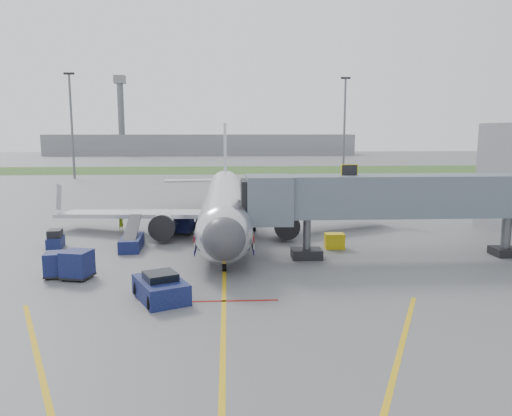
{
  "coord_description": "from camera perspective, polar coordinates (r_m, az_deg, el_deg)",
  "views": [
    {
      "loc": [
        0.26,
        -30.34,
        9.23
      ],
      "look_at": [
        2.5,
        8.74,
        3.2
      ],
      "focal_mm": 35.0,
      "sensor_mm": 36.0,
      "label": 1
    }
  ],
  "objects": [
    {
      "name": "ground",
      "position": [
        31.72,
        -3.64,
        -8.18
      ],
      "size": [
        400.0,
        400.0,
        0.0
      ],
      "primitive_type": "plane",
      "color": "#565659",
      "rests_on": "ground"
    },
    {
      "name": "grass_strip",
      "position": [
        120.69,
        -3.4,
        4.36
      ],
      "size": [
        300.0,
        25.0,
        0.01
      ],
      "primitive_type": "cube",
      "color": "#2D4C1E",
      "rests_on": "ground"
    },
    {
      "name": "apron_markings",
      "position": [
        24.73,
        -3.74,
        -13.17
      ],
      "size": [
        21.52,
        50.0,
        0.01
      ],
      "color": "gold",
      "rests_on": "ground"
    },
    {
      "name": "airliner",
      "position": [
        46.06,
        -3.56,
        0.52
      ],
      "size": [
        32.1,
        35.67,
        10.25
      ],
      "color": "silver",
      "rests_on": "ground"
    },
    {
      "name": "jet_bridge",
      "position": [
        37.82,
        16.22,
        1.18
      ],
      "size": [
        25.3,
        4.0,
        6.9
      ],
      "color": "slate",
      "rests_on": "ground"
    },
    {
      "name": "light_mast_left",
      "position": [
        104.82,
        -20.32,
        9.07
      ],
      "size": [
        2.0,
        0.44,
        20.4
      ],
      "color": "#595B60",
      "rests_on": "ground"
    },
    {
      "name": "light_mast_right",
      "position": [
        108.22,
        10.08,
        9.45
      ],
      "size": [
        2.0,
        0.44,
        20.4
      ],
      "color": "#595B60",
      "rests_on": "ground"
    },
    {
      "name": "distant_terminal",
      "position": [
        200.67,
        -6.26,
        7.22
      ],
      "size": [
        120.0,
        14.0,
        8.0
      ],
      "primitive_type": "cube",
      "color": "slate",
      "rests_on": "ground"
    },
    {
      "name": "control_tower",
      "position": [
        199.61,
        -15.18,
        10.79
      ],
      "size": [
        4.0,
        4.0,
        30.0
      ],
      "color": "#595B60",
      "rests_on": "ground"
    },
    {
      "name": "pushback_tug",
      "position": [
        28.43,
        -10.84,
        -8.98
      ],
      "size": [
        3.62,
        4.32,
        1.54
      ],
      "color": "#0F0D3C",
      "rests_on": "ground"
    },
    {
      "name": "baggage_tug",
      "position": [
        42.9,
        -21.95,
        -3.41
      ],
      "size": [
        1.4,
        2.28,
        1.5
      ],
      "color": "#0F0D3C",
      "rests_on": "ground"
    },
    {
      "name": "baggage_cart_a",
      "position": [
        34.41,
        -21.8,
        -6.02
      ],
      "size": [
        1.71,
        1.71,
        1.62
      ],
      "color": "#0F0D3C",
      "rests_on": "ground"
    },
    {
      "name": "baggage_cart_b",
      "position": [
        33.54,
        -19.76,
        -6.11
      ],
      "size": [
        2.04,
        2.04,
        1.82
      ],
      "color": "#0F0D3C",
      "rests_on": "ground"
    },
    {
      "name": "baggage_cart_c",
      "position": [
        45.7,
        -8.34,
        -1.78
      ],
      "size": [
        2.02,
        2.02,
        1.86
      ],
      "color": "#0F0D3C",
      "rests_on": "ground"
    },
    {
      "name": "belt_loader",
      "position": [
        40.81,
        -14.02,
        -3.75
      ],
      "size": [
        1.74,
        4.84,
        2.34
      ],
      "color": "#0F0D3C",
      "rests_on": "ground"
    },
    {
      "name": "ground_power_cart",
      "position": [
        40.2,
        8.96,
        -3.75
      ],
      "size": [
        1.53,
        1.03,
        1.21
      ],
      "color": "#DABD0C",
      "rests_on": "ground"
    },
    {
      "name": "ramp_worker",
      "position": [
        48.47,
        -15.16,
        -1.58
      ],
      "size": [
        0.65,
        0.69,
        1.58
      ],
      "primitive_type": "imported",
      "rotation": [
        0.0,
        0.0,
        0.93
      ],
      "color": "#A4CC18",
      "rests_on": "ground"
    }
  ]
}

